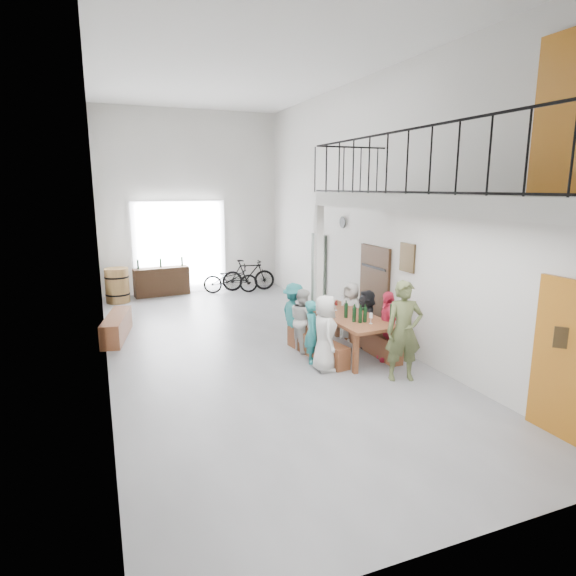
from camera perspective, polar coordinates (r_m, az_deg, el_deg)
name	(u,v)px	position (r m, az deg, el deg)	size (l,w,h in m)	color
floor	(251,348)	(9.95, -4.46, -7.05)	(12.00, 12.00, 0.00)	slate
room_walls	(248,169)	(9.42, -4.82, 13.87)	(12.00, 12.00, 12.00)	silver
gateway_portal	(180,247)	(15.23, -12.69, 4.73)	(2.80, 0.08, 2.80)	white
right_wall_decor	(421,270)	(9.10, 15.51, 2.10)	(0.07, 8.28, 5.07)	#9F5B14
balcony	(438,205)	(7.54, 17.39, 9.40)	(1.52, 5.62, 4.00)	silver
tasting_table	(346,318)	(9.47, 6.89, -3.60)	(1.06, 2.35, 0.79)	brown
bench_inner	(317,346)	(9.36, 3.42, -6.93)	(0.28, 1.78, 0.41)	brown
bench_wall	(370,340)	(9.83, 9.71, -6.04)	(0.25, 1.94, 0.45)	brown
tableware	(354,311)	(9.16, 7.83, -2.66)	(0.47, 1.50, 0.35)	black
side_bench	(117,327)	(11.10, -19.62, -4.34)	(0.39, 1.79, 0.50)	brown
oak_barrel	(117,285)	(14.45, -19.58, 0.30)	(0.67, 0.67, 0.98)	brown
serving_counter	(162,281)	(15.01, -14.73, 0.76)	(1.62, 0.45, 0.85)	#371F11
counter_bottles	(160,263)	(14.95, -14.88, 2.91)	(1.37, 0.20, 0.28)	black
guest_left_a	(325,333)	(8.57, 4.41, -5.35)	(0.67, 0.44, 1.37)	silver
guest_left_b	(312,332)	(8.96, 2.87, -5.19)	(0.43, 0.28, 1.19)	teal
guest_left_c	(303,320)	(9.58, 1.81, -3.80)	(0.61, 0.48, 1.26)	silver
guest_left_d	(294,314)	(9.89, 0.73, -3.16)	(0.85, 0.49, 1.31)	teal
guest_right_a	(387,326)	(9.23, 11.69, -4.43)	(0.78, 0.33, 1.33)	#C1213B
guest_right_b	(366,318)	(9.94, 9.26, -3.58)	(1.11, 0.35, 1.19)	black
guest_right_c	(351,311)	(10.36, 7.46, -2.73)	(0.61, 0.40, 1.25)	silver
host_standing	(404,331)	(8.32, 13.57, -4.98)	(0.62, 0.41, 1.71)	#4D5530
potted_plant	(349,321)	(11.09, 7.22, -3.85)	(0.42, 0.36, 0.47)	#154D15
bicycle_near	(231,279)	(14.96, -6.81, 1.08)	(0.58, 1.67, 0.88)	black
bicycle_far	(248,275)	(15.23, -4.72, 1.53)	(0.47, 1.65, 0.99)	black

